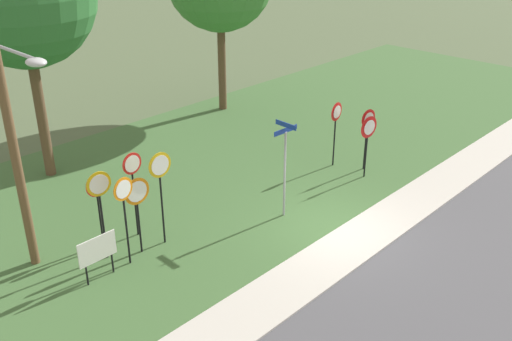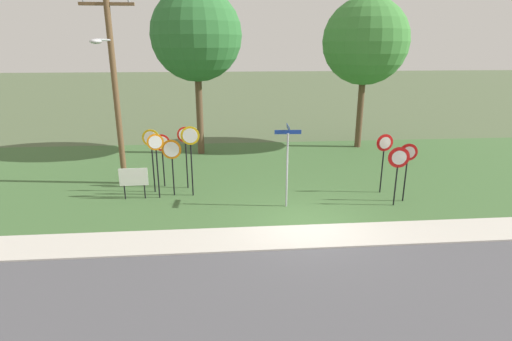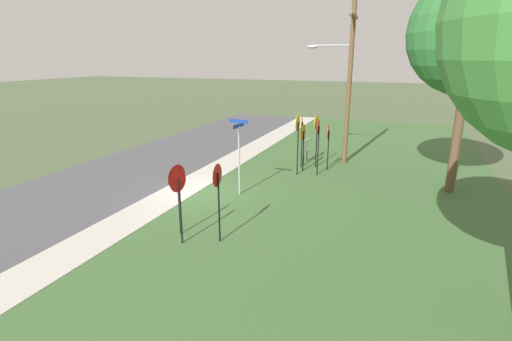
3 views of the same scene
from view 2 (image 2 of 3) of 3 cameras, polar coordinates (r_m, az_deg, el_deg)
The scene contains 18 objects.
ground_plane at distance 13.77m, azimuth 7.08°, elevation -7.87°, with size 160.00×160.00×0.00m, color #4C5B3D.
road_asphalt at distance 9.79m, azimuth 13.11°, elevation -19.82°, with size 44.00×6.40×0.01m, color #4C4C51.
sidewalk_strip at distance 13.05m, azimuth 7.81°, elevation -9.25°, with size 44.00×1.60×0.06m, color #BCB7AD.
grass_median at distance 19.27m, azimuth 3.49°, elevation -0.20°, with size 44.00×12.00×0.04m, color #3D6033.
stop_sign_near_left at distance 16.05m, azimuth -11.87°, elevation 2.13°, with size 0.77×0.10×2.30m.
stop_sign_near_right at distance 15.87m, azimuth -13.99°, elevation 2.48°, with size 0.63×0.13×2.60m.
stop_sign_far_left at distance 15.80m, azimuth -9.27°, elevation 3.49°, with size 0.73×0.09×2.83m.
stop_sign_far_center at distance 16.55m, azimuth -14.62°, elevation 3.22°, with size 0.69×0.12×2.63m.
stop_sign_far_right at distance 16.75m, azimuth -9.97°, elevation 3.63°, with size 0.64×0.10×2.64m.
stop_sign_center_tall at distance 17.20m, azimuth -13.20°, elevation 2.96°, with size 0.70×0.12×2.28m.
yield_sign_near_left at distance 15.58m, azimuth 19.57°, elevation 1.07°, with size 0.78×0.15×2.28m.
yield_sign_near_right at distance 16.14m, azimuth 20.76°, elevation 1.52°, with size 0.66×0.16×2.30m.
yield_sign_far_left at distance 16.78m, azimuth 17.76°, elevation 2.84°, with size 0.70×0.11×2.45m.
street_name_post at distance 14.63m, azimuth 4.47°, elevation 1.59°, with size 0.96×0.82×3.09m.
utility_pole at distance 17.50m, azimuth -19.62°, elevation 12.17°, with size 2.10×2.39×8.31m.
notice_board at distance 16.32m, azimuth -17.00°, elevation -1.11°, with size 1.10×0.06×1.25m.
oak_tree_left at distance 21.96m, azimuth -8.47°, elevation 18.43°, with size 4.70×4.70×8.63m.
oak_tree_right at distance 23.99m, azimuth 15.29°, elevation 17.22°, with size 4.72×4.72×8.33m.
Camera 2 is at (-2.72, -12.15, 5.87)m, focal length 28.16 mm.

